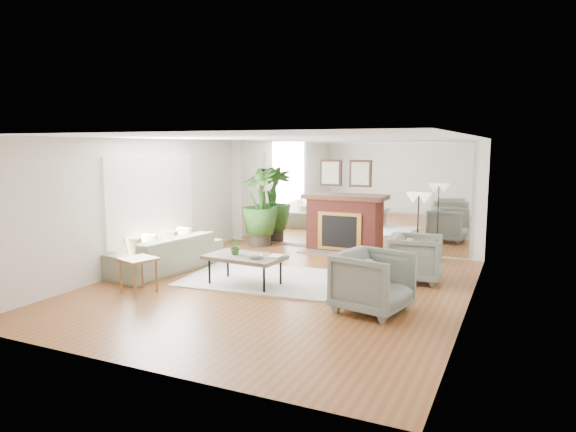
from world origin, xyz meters
The scene contains 18 objects.
ground centered at (0.00, 0.00, 0.00)m, with size 7.00×7.00×0.00m, color brown.
wall_left centered at (-2.99, 0.00, 1.25)m, with size 0.02×7.00×2.50m, color silver.
wall_right centered at (2.99, 0.00, 1.25)m, with size 0.02×7.00×2.50m, color silver.
wall_back centered at (0.00, 3.49, 1.25)m, with size 6.00×0.02×2.50m, color silver.
mirror_panel centered at (0.00, 3.47, 1.25)m, with size 5.40×0.04×2.40m, color silver.
window_panel centered at (-2.96, 0.40, 1.35)m, with size 0.04×2.40×1.50m, color #B2E09E.
fireplace centered at (0.00, 3.26, 0.66)m, with size 1.85×0.83×2.05m.
area_rug centered at (-0.46, 0.35, 0.01)m, with size 2.74×1.96×0.03m, color silver.
coffee_table centered at (-0.57, -0.15, 0.48)m, with size 1.35×0.84×0.52m.
sofa centered at (-2.45, 0.14, 0.34)m, with size 2.32×0.91×0.68m, color gray.
armchair_back centered at (2.00, 1.38, 0.41)m, with size 0.87×0.90×0.82m, color slate.
armchair_front centered at (1.77, -0.59, 0.44)m, with size 0.94×0.96×0.88m, color slate.
side_table centered at (-1.92, -1.24, 0.48)m, with size 0.62×0.62×0.57m.
potted_ficus centered at (-2.00, 3.10, 0.99)m, with size 1.16×1.16×1.85m.
floor_lamp centered at (1.86, 2.21, 1.27)m, with size 0.48×0.27×1.48m.
tabletop_plant centered at (-0.75, -0.14, 0.66)m, with size 0.25×0.22×0.28m, color #3A6A27.
fruit_bowl centered at (-0.32, -0.26, 0.55)m, with size 0.25×0.25×0.06m, color olive.
book centered at (-0.15, -0.02, 0.53)m, with size 0.21×0.28×0.02m, color olive.
Camera 1 is at (3.65, -7.55, 2.37)m, focal length 32.00 mm.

